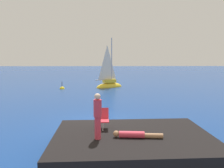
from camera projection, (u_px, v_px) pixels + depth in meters
ground_plane at (98, 123)px, 11.75m from camera, size 160.00×160.00×0.00m
shore_ledge at (133, 145)px, 7.93m from camera, size 5.95×4.11×0.78m
boulder_seaward at (153, 137)px, 9.70m from camera, size 1.63×1.59×0.85m
boulder_inland at (120, 137)px, 9.80m from camera, size 1.13×0.98×0.62m
sailboat_near at (109, 84)px, 26.03m from camera, size 3.61×2.67×6.58m
person_sunbather at (135, 135)px, 7.54m from camera, size 1.76×0.34×0.25m
person_standing at (98, 115)px, 7.36m from camera, size 0.28×0.28×1.62m
beach_chair at (103, 117)px, 8.55m from camera, size 0.49×0.61×0.80m
marker_buoy at (62, 89)px, 24.73m from camera, size 0.56×0.56×1.13m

